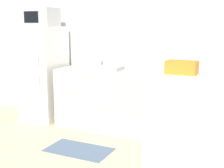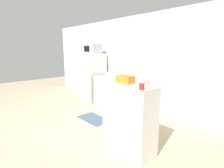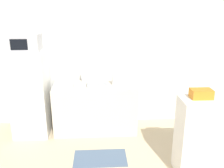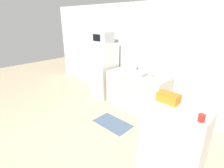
# 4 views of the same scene
# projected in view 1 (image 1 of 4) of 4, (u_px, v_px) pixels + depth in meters

# --- Properties ---
(wall_back) EXTENTS (8.00, 0.06, 2.60)m
(wall_back) POSITION_uv_depth(u_px,v_px,m) (122.00, 44.00, 5.04)
(wall_back) COLOR silver
(wall_back) RESTS_ON ground_plane
(refrigerator) EXTENTS (0.63, 0.68, 1.57)m
(refrigerator) POSITION_uv_depth(u_px,v_px,m) (44.00, 74.00, 5.28)
(refrigerator) COLOR white
(refrigerator) RESTS_ON ground_plane
(microwave) EXTENTS (0.51, 0.38, 0.30)m
(microwave) POSITION_uv_depth(u_px,v_px,m) (41.00, 17.00, 5.11)
(microwave) COLOR #BCBCC1
(microwave) RESTS_ON refrigerator
(counter) EXTENTS (1.55, 0.68, 0.92)m
(counter) POSITION_uv_depth(u_px,v_px,m) (107.00, 99.00, 4.87)
(counter) COLOR beige
(counter) RESTS_ON ground_plane
(sink_basin) EXTENTS (0.38, 0.28, 0.06)m
(sink_basin) POSITION_uv_depth(u_px,v_px,m) (109.00, 68.00, 4.75)
(sink_basin) COLOR #9EA3A8
(sink_basin) RESTS_ON counter
(bottle_tall) EXTENTS (0.06, 0.06, 0.27)m
(bottle_tall) POSITION_uv_depth(u_px,v_px,m) (99.00, 59.00, 5.02)
(bottle_tall) COLOR silver
(bottle_tall) RESTS_ON counter
(bottle_short) EXTENTS (0.07, 0.07, 0.15)m
(bottle_short) POSITION_uv_depth(u_px,v_px,m) (83.00, 65.00, 4.79)
(bottle_short) COLOR silver
(bottle_short) RESTS_ON counter
(shelf_cabinet) EXTENTS (0.86, 0.42, 1.15)m
(shelf_cabinet) POSITION_uv_depth(u_px,v_px,m) (193.00, 136.00, 2.95)
(shelf_cabinet) COLOR white
(shelf_cabinet) RESTS_ON ground_plane
(basket) EXTENTS (0.29, 0.18, 0.13)m
(basket) POSITION_uv_depth(u_px,v_px,m) (182.00, 67.00, 2.93)
(basket) COLOR orange
(basket) RESTS_ON shelf_cabinet
(paper_towel_roll) EXTENTS (0.11, 0.11, 0.22)m
(paper_towel_roll) POSITION_uv_depth(u_px,v_px,m) (129.00, 64.00, 4.57)
(paper_towel_roll) COLOR white
(paper_towel_roll) RESTS_ON counter
(kitchen_rug) EXTENTS (0.85, 0.49, 0.01)m
(kitchen_rug) POSITION_uv_depth(u_px,v_px,m) (79.00, 150.00, 4.06)
(kitchen_rug) COLOR slate
(kitchen_rug) RESTS_ON ground_plane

